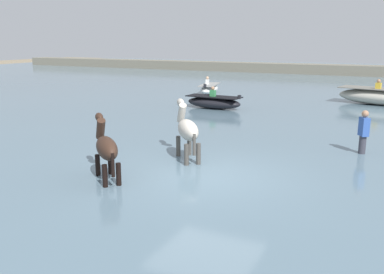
{
  "coord_description": "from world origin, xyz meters",
  "views": [
    {
      "loc": [
        4.0,
        -8.89,
        3.6
      ],
      "look_at": [
        -1.25,
        1.65,
        0.85
      ],
      "focal_mm": 39.04,
      "sensor_mm": 36.0,
      "label": 1
    }
  ],
  "objects_px": {
    "horse_trailing_pinto": "(187,131)",
    "boat_near_starboard": "(378,96)",
    "horse_lead_dark_bay": "(106,149)",
    "boat_distant_east": "(214,102)",
    "boat_far_offshore": "(209,89)",
    "person_spectator_far": "(363,136)"
  },
  "relations": [
    {
      "from": "horse_trailing_pinto",
      "to": "boat_near_starboard",
      "type": "distance_m",
      "value": 13.96
    },
    {
      "from": "boat_distant_east",
      "to": "horse_trailing_pinto",
      "type": "bearing_deg",
      "value": -71.17
    },
    {
      "from": "horse_trailing_pinto",
      "to": "boat_far_offshore",
      "type": "distance_m",
      "value": 14.66
    },
    {
      "from": "horse_lead_dark_bay",
      "to": "boat_far_offshore",
      "type": "bearing_deg",
      "value": 105.75
    },
    {
      "from": "boat_near_starboard",
      "to": "person_spectator_far",
      "type": "relative_size",
      "value": 2.57
    },
    {
      "from": "boat_distant_east",
      "to": "person_spectator_far",
      "type": "bearing_deg",
      "value": -38.04
    },
    {
      "from": "horse_lead_dark_bay",
      "to": "person_spectator_far",
      "type": "bearing_deg",
      "value": 44.79
    },
    {
      "from": "boat_distant_east",
      "to": "person_spectator_far",
      "type": "relative_size",
      "value": 1.74
    },
    {
      "from": "boat_distant_east",
      "to": "boat_far_offshore",
      "type": "distance_m",
      "value": 5.78
    },
    {
      "from": "boat_near_starboard",
      "to": "horse_trailing_pinto",
      "type": "bearing_deg",
      "value": -107.45
    },
    {
      "from": "horse_lead_dark_bay",
      "to": "horse_trailing_pinto",
      "type": "xyz_separation_m",
      "value": [
        0.92,
        2.38,
        0.06
      ]
    },
    {
      "from": "horse_trailing_pinto",
      "to": "boat_distant_east",
      "type": "xyz_separation_m",
      "value": [
        -2.87,
        8.42,
        -0.5
      ]
    },
    {
      "from": "horse_lead_dark_bay",
      "to": "boat_distant_east",
      "type": "height_order",
      "value": "horse_lead_dark_bay"
    },
    {
      "from": "horse_lead_dark_bay",
      "to": "boat_near_starboard",
      "type": "relative_size",
      "value": 0.44
    },
    {
      "from": "horse_lead_dark_bay",
      "to": "boat_far_offshore",
      "type": "height_order",
      "value": "horse_lead_dark_bay"
    },
    {
      "from": "horse_trailing_pinto",
      "to": "boat_far_offshore",
      "type": "relative_size",
      "value": 0.67
    },
    {
      "from": "person_spectator_far",
      "to": "horse_lead_dark_bay",
      "type": "bearing_deg",
      "value": -135.21
    },
    {
      "from": "horse_trailing_pinto",
      "to": "boat_far_offshore",
      "type": "xyz_separation_m",
      "value": [
        -5.43,
        13.61,
        -0.51
      ]
    },
    {
      "from": "boat_distant_east",
      "to": "person_spectator_far",
      "type": "distance_m",
      "value": 9.12
    },
    {
      "from": "boat_distant_east",
      "to": "boat_far_offshore",
      "type": "height_order",
      "value": "boat_distant_east"
    },
    {
      "from": "boat_distant_east",
      "to": "boat_far_offshore",
      "type": "bearing_deg",
      "value": 116.29
    },
    {
      "from": "horse_trailing_pinto",
      "to": "person_spectator_far",
      "type": "relative_size",
      "value": 1.19
    }
  ]
}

